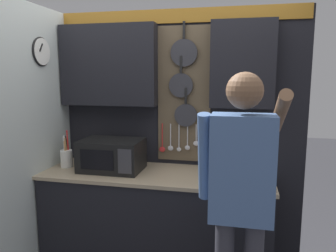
% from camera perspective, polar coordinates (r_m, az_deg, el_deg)
% --- Properties ---
extents(base_cabinet_counter, '(1.97, 0.67, 0.91)m').
position_cam_1_polar(base_cabinet_counter, '(3.03, -2.02, -16.45)').
color(base_cabinet_counter, black).
rests_on(base_cabinet_counter, ground_plane).
extents(back_wall_unit, '(2.54, 0.20, 2.33)m').
position_cam_1_polar(back_wall_unit, '(3.05, -1.09, 3.48)').
color(back_wall_unit, black).
rests_on(back_wall_unit, ground_plane).
extents(side_wall, '(0.07, 1.60, 2.33)m').
position_cam_1_polar(side_wall, '(2.90, -23.72, -3.31)').
color(side_wall, silver).
rests_on(side_wall, ground_plane).
extents(microwave, '(0.54, 0.38, 0.27)m').
position_cam_1_polar(microwave, '(2.95, -9.75, -5.00)').
color(microwave, black).
rests_on(microwave, base_cabinet_counter).
extents(knife_block, '(0.11, 0.15, 0.26)m').
position_cam_1_polar(knife_block, '(2.75, 12.46, -7.00)').
color(knife_block, brown).
rests_on(knife_block, base_cabinet_counter).
extents(utensil_crock, '(0.11, 0.11, 0.34)m').
position_cam_1_polar(utensil_crock, '(3.16, -17.28, -5.18)').
color(utensil_crock, white).
rests_on(utensil_crock, base_cabinet_counter).
extents(person, '(0.54, 0.64, 1.77)m').
position_cam_1_polar(person, '(2.08, 12.63, -10.65)').
color(person, '#383842').
rests_on(person, ground_plane).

